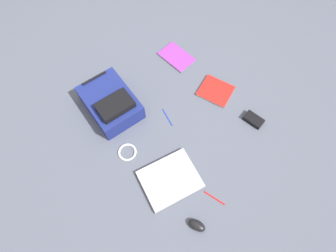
{
  "coord_description": "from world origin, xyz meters",
  "views": [
    {
      "loc": [
        -0.59,
        -0.55,
        1.67
      ],
      "look_at": [
        -0.03,
        0.0,
        0.02
      ],
      "focal_mm": 29.34,
      "sensor_mm": 36.0,
      "label": 1
    }
  ],
  "objects_px": {
    "book_blue": "(177,57)",
    "computer_mouse": "(197,225)",
    "pen_blue": "(167,117)",
    "pen_black": "(215,198)",
    "power_brick": "(254,120)",
    "cable_coil": "(127,152)",
    "laptop": "(170,179)",
    "backpack": "(111,103)",
    "book_comic": "(216,91)"
  },
  "relations": [
    {
      "from": "backpack",
      "to": "book_comic",
      "type": "bearing_deg",
      "value": -34.82
    },
    {
      "from": "backpack",
      "to": "pen_blue",
      "type": "bearing_deg",
      "value": -56.03
    },
    {
      "from": "backpack",
      "to": "pen_black",
      "type": "relative_size",
      "value": 3.16
    },
    {
      "from": "computer_mouse",
      "to": "pen_black",
      "type": "height_order",
      "value": "computer_mouse"
    },
    {
      "from": "computer_mouse",
      "to": "power_brick",
      "type": "bearing_deg",
      "value": -2.81
    },
    {
      "from": "laptop",
      "to": "backpack",
      "type": "bearing_deg",
      "value": 82.43
    },
    {
      "from": "laptop",
      "to": "cable_coil",
      "type": "xyz_separation_m",
      "value": [
        -0.06,
        0.32,
        -0.01
      ]
    },
    {
      "from": "laptop",
      "to": "computer_mouse",
      "type": "height_order",
      "value": "computer_mouse"
    },
    {
      "from": "pen_black",
      "to": "pen_blue",
      "type": "relative_size",
      "value": 0.99
    },
    {
      "from": "cable_coil",
      "to": "power_brick",
      "type": "height_order",
      "value": "power_brick"
    },
    {
      "from": "computer_mouse",
      "to": "cable_coil",
      "type": "bearing_deg",
      "value": 72.47
    },
    {
      "from": "laptop",
      "to": "pen_blue",
      "type": "relative_size",
      "value": 2.87
    },
    {
      "from": "book_comic",
      "to": "pen_black",
      "type": "distance_m",
      "value": 0.76
    },
    {
      "from": "laptop",
      "to": "book_blue",
      "type": "xyz_separation_m",
      "value": [
        0.72,
        0.63,
        -0.01
      ]
    },
    {
      "from": "laptop",
      "to": "power_brick",
      "type": "height_order",
      "value": "power_brick"
    },
    {
      "from": "book_blue",
      "to": "pen_black",
      "type": "xyz_separation_m",
      "value": [
        -0.61,
        -0.9,
        -0.0
      ]
    },
    {
      "from": "cable_coil",
      "to": "book_blue",
      "type": "bearing_deg",
      "value": 21.36
    },
    {
      "from": "laptop",
      "to": "book_blue",
      "type": "bearing_deg",
      "value": 41.08
    },
    {
      "from": "book_comic",
      "to": "pen_black",
      "type": "relative_size",
      "value": 1.88
    },
    {
      "from": "power_brick",
      "to": "pen_blue",
      "type": "distance_m",
      "value": 0.59
    },
    {
      "from": "pen_blue",
      "to": "pen_black",
      "type": "bearing_deg",
      "value": -108.28
    },
    {
      "from": "laptop",
      "to": "book_comic",
      "type": "distance_m",
      "value": 0.72
    },
    {
      "from": "book_blue",
      "to": "pen_blue",
      "type": "distance_m",
      "value": 0.52
    },
    {
      "from": "laptop",
      "to": "book_comic",
      "type": "bearing_deg",
      "value": 17.24
    },
    {
      "from": "book_comic",
      "to": "pen_blue",
      "type": "distance_m",
      "value": 0.4
    },
    {
      "from": "laptop",
      "to": "pen_black",
      "type": "height_order",
      "value": "laptop"
    },
    {
      "from": "pen_blue",
      "to": "laptop",
      "type": "bearing_deg",
      "value": -133.54
    },
    {
      "from": "cable_coil",
      "to": "pen_black",
      "type": "distance_m",
      "value": 0.61
    },
    {
      "from": "computer_mouse",
      "to": "cable_coil",
      "type": "height_order",
      "value": "computer_mouse"
    },
    {
      "from": "book_blue",
      "to": "computer_mouse",
      "type": "xyz_separation_m",
      "value": [
        -0.81,
        -0.92,
        0.01
      ]
    },
    {
      "from": "book_comic",
      "to": "laptop",
      "type": "bearing_deg",
      "value": -162.76
    },
    {
      "from": "backpack",
      "to": "book_blue",
      "type": "distance_m",
      "value": 0.64
    },
    {
      "from": "computer_mouse",
      "to": "cable_coil",
      "type": "relative_size",
      "value": 0.86
    },
    {
      "from": "laptop",
      "to": "cable_coil",
      "type": "height_order",
      "value": "laptop"
    },
    {
      "from": "book_blue",
      "to": "laptop",
      "type": "bearing_deg",
      "value": -138.92
    },
    {
      "from": "power_brick",
      "to": "pen_blue",
      "type": "height_order",
      "value": "power_brick"
    },
    {
      "from": "backpack",
      "to": "pen_black",
      "type": "distance_m",
      "value": 0.91
    },
    {
      "from": "book_blue",
      "to": "pen_black",
      "type": "height_order",
      "value": "book_blue"
    },
    {
      "from": "backpack",
      "to": "pen_black",
      "type": "height_order",
      "value": "backpack"
    },
    {
      "from": "laptop",
      "to": "book_comic",
      "type": "xyz_separation_m",
      "value": [
        0.69,
        0.21,
        -0.01
      ]
    },
    {
      "from": "computer_mouse",
      "to": "power_brick",
      "type": "relative_size",
      "value": 0.79
    },
    {
      "from": "pen_blue",
      "to": "power_brick",
      "type": "bearing_deg",
      "value": -48.29
    },
    {
      "from": "laptop",
      "to": "power_brick",
      "type": "xyz_separation_m",
      "value": [
        0.69,
        -0.12,
        0.0
      ]
    },
    {
      "from": "computer_mouse",
      "to": "pen_black",
      "type": "bearing_deg",
      "value": -7.6
    },
    {
      "from": "cable_coil",
      "to": "power_brick",
      "type": "distance_m",
      "value": 0.87
    },
    {
      "from": "cable_coil",
      "to": "pen_blue",
      "type": "xyz_separation_m",
      "value": [
        0.36,
        -0.01,
        -0.0
      ]
    },
    {
      "from": "cable_coil",
      "to": "power_brick",
      "type": "bearing_deg",
      "value": -30.45
    },
    {
      "from": "backpack",
      "to": "pen_blue",
      "type": "height_order",
      "value": "backpack"
    },
    {
      "from": "book_comic",
      "to": "book_blue",
      "type": "bearing_deg",
      "value": 85.92
    },
    {
      "from": "cable_coil",
      "to": "computer_mouse",
      "type": "bearing_deg",
      "value": -92.03
    }
  ]
}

